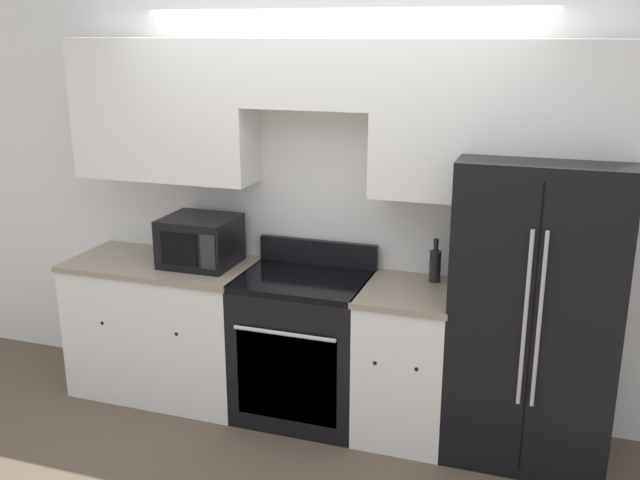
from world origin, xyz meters
The scene contains 8 objects.
ground_plane centered at (0.00, 0.00, 0.00)m, with size 12.00×12.00×0.00m, color brown.
wall_back centered at (0.01, 0.58, 1.55)m, with size 8.00×0.39×2.60m.
lower_cabinets_left centered at (-1.10, 0.31, 0.46)m, with size 1.22×0.64×0.92m.
lower_cabinets_right centered at (0.55, 0.31, 0.46)m, with size 0.55×0.64×0.92m.
oven_range centered at (-0.11, 0.31, 0.47)m, with size 0.79×0.65×1.08m.
refrigerator centered at (1.25, 0.38, 0.87)m, with size 0.88×0.80×1.73m.
microwave centered at (-0.82, 0.35, 1.08)m, with size 0.45×0.41×0.31m.
bottle centered at (0.66, 0.50, 1.03)m, with size 0.07×0.07×0.27m.
Camera 1 is at (1.30, -3.55, 2.36)m, focal length 40.00 mm.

